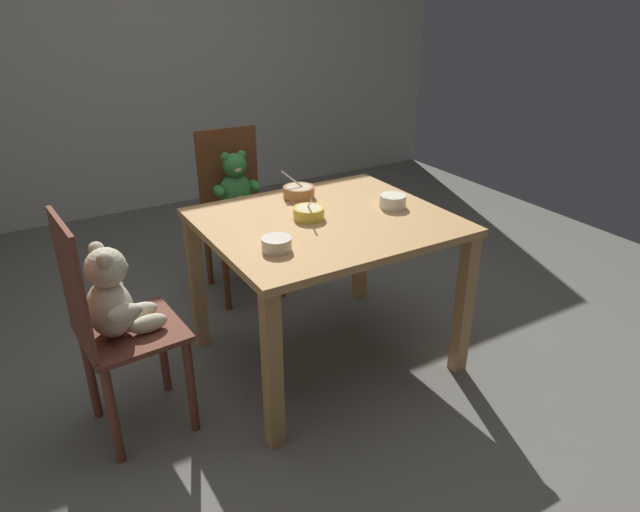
{
  "coord_description": "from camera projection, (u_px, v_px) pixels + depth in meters",
  "views": [
    {
      "loc": [
        -1.23,
        -2.01,
        1.66
      ],
      "look_at": [
        0.0,
        0.05,
        0.52
      ],
      "focal_mm": 32.32,
      "sensor_mm": 36.0,
      "label": 1
    }
  ],
  "objects": [
    {
      "name": "ground_plane",
      "position": [
        325.0,
        359.0,
        2.85
      ],
      "size": [
        5.2,
        5.2,
        0.04
      ],
      "color": "#64615A"
    },
    {
      "name": "wall_rear",
      "position": [
        145.0,
        20.0,
        4.22
      ],
      "size": [
        5.2,
        0.08,
        2.83
      ],
      "primitive_type": "cube",
      "color": "#B4B1A4",
      "rests_on": "ground_plane"
    },
    {
      "name": "dining_table",
      "position": [
        326.0,
        241.0,
        2.58
      ],
      "size": [
        1.05,
        0.91,
        0.73
      ],
      "color": "tan",
      "rests_on": "ground_plane"
    },
    {
      "name": "teddy_chair_far_center",
      "position": [
        238.0,
        201.0,
        3.25
      ],
      "size": [
        0.41,
        0.42,
        0.93
      ],
      "rotation": [
        0.0,
        0.0,
        -1.64
      ],
      "color": "brown",
      "rests_on": "ground_plane"
    },
    {
      "name": "teddy_chair_near_left",
      "position": [
        114.0,
        310.0,
        2.14
      ],
      "size": [
        0.39,
        0.39,
        0.95
      ],
      "rotation": [
        0.0,
        0.0,
        0.07
      ],
      "color": "brown",
      "rests_on": "ground_plane"
    },
    {
      "name": "porridge_bowl_yellow_center",
      "position": [
        309.0,
        213.0,
        2.52
      ],
      "size": [
        0.14,
        0.14,
        0.12
      ],
      "color": "yellow",
      "rests_on": "dining_table"
    },
    {
      "name": "porridge_bowl_cream_near_left",
      "position": [
        277.0,
        244.0,
        2.22
      ],
      "size": [
        0.12,
        0.12,
        0.05
      ],
      "color": "beige",
      "rests_on": "dining_table"
    },
    {
      "name": "porridge_bowl_terracotta_far_center",
      "position": [
        299.0,
        192.0,
        2.77
      ],
      "size": [
        0.15,
        0.15,
        0.13
      ],
      "color": "#B77245",
      "rests_on": "dining_table"
    },
    {
      "name": "porridge_bowl_white_near_right",
      "position": [
        393.0,
        201.0,
        2.65
      ],
      "size": [
        0.12,
        0.12,
        0.06
      ],
      "color": "white",
      "rests_on": "dining_table"
    }
  ]
}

